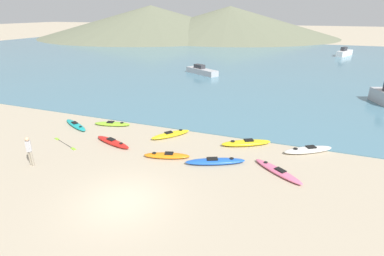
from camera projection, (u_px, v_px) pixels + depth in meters
The scene contains 17 objects.
ground_plane at pixel (123, 202), 13.81m from camera, with size 400.00×400.00×0.00m, color tan.
bay_water at pixel (265, 62), 52.24m from camera, with size 160.00×70.00×0.06m, color teal.
far_hill_left at pixel (151, 21), 106.67m from camera, with size 76.47×76.47×10.27m, color #6B7056.
far_hill_midleft at pixel (230, 21), 104.59m from camera, with size 72.82×72.82×9.99m, color #6B7056.
kayak_on_sand_0 at pixel (171, 134), 20.96m from camera, with size 2.33×2.74×0.37m.
kayak_on_sand_1 at pixel (113, 142), 19.77m from camera, with size 3.18×1.50×0.34m.
kayak_on_sand_2 at pixel (112, 124), 23.04m from camera, with size 2.90×1.39×0.30m.
kayak_on_sand_3 at pixel (308, 150), 18.61m from camera, with size 3.12×2.43×0.38m.
kayak_on_sand_4 at pixel (76, 125), 22.82m from camera, with size 3.21×2.02×0.29m.
kayak_on_sand_5 at pixel (215, 161), 17.20m from camera, with size 3.43×2.09×0.36m.
kayak_on_sand_6 at pixel (167, 156), 17.93m from camera, with size 2.85×1.48×0.33m.
kayak_on_sand_7 at pixel (278, 171), 16.22m from camera, with size 3.01×2.45×0.30m.
kayak_on_sand_8 at pixel (246, 143), 19.59m from camera, with size 3.27×2.28×0.39m.
person_near_foreground at pixel (29, 149), 16.73m from camera, with size 0.35×0.30×1.75m.
moored_boat_2 at pixel (202, 71), 41.57m from camera, with size 5.29×3.82×1.26m.
moored_boat_4 at pixel (344, 53), 58.56m from camera, with size 3.31×5.20×1.74m.
loose_paddle at pixel (65, 144), 19.85m from camera, with size 2.65×1.20×0.03m.
Camera 1 is at (7.17, -9.69, 8.20)m, focal length 28.00 mm.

